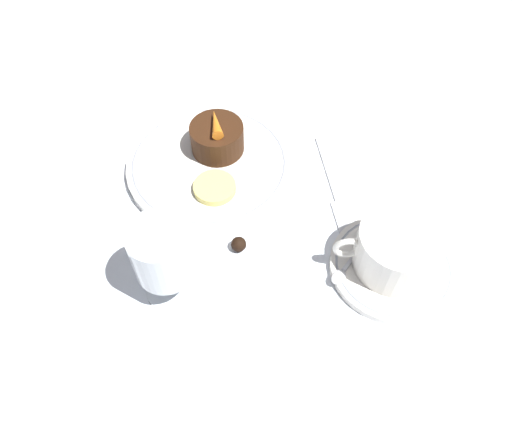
{
  "coord_description": "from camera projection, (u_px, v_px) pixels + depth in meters",
  "views": [
    {
      "loc": [
        -0.03,
        0.43,
        0.53
      ],
      "look_at": [
        -0.04,
        0.07,
        0.04
      ],
      "focal_mm": 35.0,
      "sensor_mm": 36.0,
      "label": 1
    }
  ],
  "objects": [
    {
      "name": "spoon",
      "position": [
        352.0,
        259.0,
        0.61
      ],
      "size": [
        0.07,
        0.09,
        0.0
      ],
      "color": "silver",
      "rests_on": "saucer"
    },
    {
      "name": "carrot_garnish",
      "position": [
        216.0,
        123.0,
        0.67
      ],
      "size": [
        0.02,
        0.05,
        0.02
      ],
      "color": "orange",
      "rests_on": "dessert_cake"
    },
    {
      "name": "wine_glass",
      "position": [
        163.0,
        256.0,
        0.54
      ],
      "size": [
        0.07,
        0.07,
        0.12
      ],
      "color": "silver",
      "rests_on": "ground_plane"
    },
    {
      "name": "chocolate_truffle",
      "position": [
        239.0,
        244.0,
        0.62
      ],
      "size": [
        0.02,
        0.02,
        0.02
      ],
      "color": "black",
      "rests_on": "ground_plane"
    },
    {
      "name": "fork",
      "position": [
        336.0,
        193.0,
        0.68
      ],
      "size": [
        0.04,
        0.17,
        0.01
      ],
      "color": "silver",
      "rests_on": "ground_plane"
    },
    {
      "name": "dinner_plate",
      "position": [
        209.0,
        164.0,
        0.7
      ],
      "size": [
        0.23,
        0.23,
        0.01
      ],
      "color": "white",
      "rests_on": "ground_plane"
    },
    {
      "name": "pineapple_slice",
      "position": [
        215.0,
        188.0,
        0.66
      ],
      "size": [
        0.06,
        0.06,
        0.01
      ],
      "color": "#EFE075",
      "rests_on": "dinner_plate"
    },
    {
      "name": "ground_plane",
      "position": [
        229.0,
        192.0,
        0.68
      ],
      "size": [
        3.0,
        3.0,
        0.0
      ],
      "primitive_type": "plane",
      "color": "white"
    },
    {
      "name": "dessert_cake",
      "position": [
        217.0,
        138.0,
        0.69
      ],
      "size": [
        0.07,
        0.07,
        0.04
      ],
      "color": "#381E0F",
      "rests_on": "dinner_plate"
    },
    {
      "name": "saucer",
      "position": [
        392.0,
        266.0,
        0.61
      ],
      "size": [
        0.15,
        0.15,
        0.01
      ],
      "color": "white",
      "rests_on": "ground_plane"
    },
    {
      "name": "coffee_cup",
      "position": [
        397.0,
        249.0,
        0.58
      ],
      "size": [
        0.12,
        0.1,
        0.06
      ],
      "color": "white",
      "rests_on": "saucer"
    }
  ]
}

